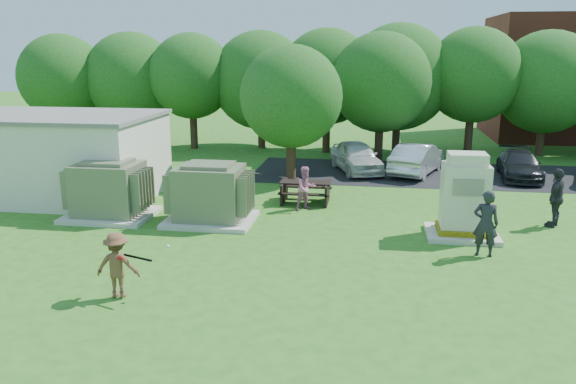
% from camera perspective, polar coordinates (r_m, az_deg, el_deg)
% --- Properties ---
extents(ground, '(120.00, 120.00, 0.00)m').
position_cam_1_polar(ground, '(15.02, -2.33, -8.57)').
color(ground, '#2D6619').
rests_on(ground, ground).
extents(service_building, '(10.00, 5.00, 3.20)m').
position_cam_1_polar(service_building, '(25.07, -24.60, 3.28)').
color(service_building, beige).
rests_on(service_building, ground).
extents(service_building_roof, '(10.20, 5.20, 0.15)m').
position_cam_1_polar(service_building_roof, '(24.85, -25.00, 7.07)').
color(service_building_roof, slate).
rests_on(service_building_roof, service_building).
extents(parking_strip, '(20.00, 6.00, 0.01)m').
position_cam_1_polar(parking_strip, '(28.03, 17.34, 1.65)').
color(parking_strip, '#232326').
rests_on(parking_strip, ground).
extents(transformer_left, '(3.00, 2.40, 2.07)m').
position_cam_1_polar(transformer_left, '(20.85, -17.73, 0.12)').
color(transformer_left, beige).
rests_on(transformer_left, ground).
extents(transformer_right, '(3.00, 2.40, 2.07)m').
position_cam_1_polar(transformer_right, '(19.51, -7.93, -0.27)').
color(transformer_right, beige).
rests_on(transformer_right, ground).
extents(generator_cabinet, '(2.23, 1.82, 2.71)m').
position_cam_1_polar(generator_cabinet, '(18.60, 17.45, -0.84)').
color(generator_cabinet, beige).
rests_on(generator_cabinet, ground).
extents(picnic_table, '(1.96, 1.47, 0.84)m').
position_cam_1_polar(picnic_table, '(21.88, 1.79, 0.26)').
color(picnic_table, black).
rests_on(picnic_table, ground).
extents(batter, '(1.09, 0.68, 1.62)m').
position_cam_1_polar(batter, '(14.17, -16.95, -7.12)').
color(batter, brown).
rests_on(batter, ground).
extents(person_by_generator, '(0.77, 0.56, 1.96)m').
position_cam_1_polar(person_by_generator, '(17.11, 19.46, -3.03)').
color(person_by_generator, black).
rests_on(person_by_generator, ground).
extents(person_at_picnic, '(1.01, 0.97, 1.64)m').
position_cam_1_polar(person_at_picnic, '(20.83, 1.83, 0.38)').
color(person_at_picnic, '#C46892').
rests_on(person_at_picnic, ground).
extents(person_walking_right, '(1.04, 1.26, 2.01)m').
position_cam_1_polar(person_walking_right, '(20.83, 25.60, -0.53)').
color(person_walking_right, '#26272B').
rests_on(person_walking_right, ground).
extents(car_white, '(3.07, 4.71, 1.49)m').
position_cam_1_polar(car_white, '(27.64, 6.97, 3.60)').
color(car_white, silver).
rests_on(car_white, ground).
extents(car_silver_a, '(3.00, 4.76, 1.48)m').
position_cam_1_polar(car_silver_a, '(27.65, 12.98, 3.33)').
color(car_silver_a, silver).
rests_on(car_silver_a, ground).
extents(car_dark, '(2.16, 4.44, 1.24)m').
position_cam_1_polar(car_dark, '(28.19, 22.46, 2.56)').
color(car_dark, black).
rests_on(car_dark, ground).
extents(batting_equipment, '(1.22, 0.52, 0.30)m').
position_cam_1_polar(batting_equipment, '(13.80, -14.91, -6.28)').
color(batting_equipment, black).
rests_on(batting_equipment, ground).
extents(tree_row, '(41.30, 13.30, 7.30)m').
position_cam_1_polar(tree_row, '(32.14, 7.14, 11.21)').
color(tree_row, '#47301E').
rests_on(tree_row, ground).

